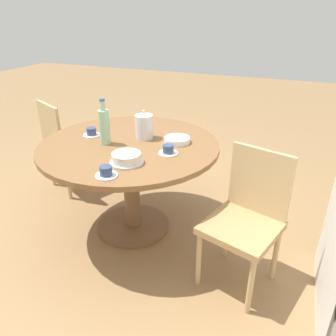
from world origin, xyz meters
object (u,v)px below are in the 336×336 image
cup_a (168,150)px  cup_b (92,132)px  chair_b (247,217)px  cup_c (106,172)px  cake_main (127,158)px  water_bottle (104,126)px  coffee_pot (144,126)px  chair_a (67,144)px

cup_a → cup_b: bearing=-98.5°
cup_b → cup_a: bearing=81.5°
chair_b → cup_c: 0.90m
cake_main → water_bottle: bearing=-127.9°
water_bottle → cup_b: size_ratio=2.43×
water_bottle → cake_main: 0.40m
chair_b → coffee_pot: bearing=174.8°
cup_c → chair_b: bearing=110.5°
cake_main → cup_b: 0.60m
cake_main → coffee_pot: bearing=-168.6°
chair_b → chair_a: bearing=179.3°
cake_main → cup_b: size_ratio=1.60×
cake_main → cup_a: cake_main is taller
cup_a → cup_b: size_ratio=1.00×
water_bottle → cup_a: bearing=90.2°
chair_a → cup_a: bearing=-173.5°
chair_a → cake_main: bearing=173.0°
chair_a → cup_a: size_ratio=6.52×
coffee_pot → water_bottle: bearing=-45.4°
coffee_pot → cup_b: coffee_pot is taller
water_bottle → cup_c: 0.54m
chair_a → cup_a: chair_a is taller
chair_a → coffee_pot: bearing=-167.4°
cake_main → cup_a: 0.30m
chair_b → water_bottle: (-0.14, -1.08, 0.41)m
chair_a → cup_c: 1.37m
cake_main → cup_a: bearing=141.3°
chair_a → coffee_pot: (0.22, 0.94, 0.37)m
chair_b → water_bottle: size_ratio=2.68×
cup_b → water_bottle: bearing=61.7°
water_bottle → cake_main: (0.24, 0.30, -0.10)m
cup_a → cake_main: bearing=-38.7°
cake_main → cup_c: size_ratio=1.60×
water_bottle → cup_a: water_bottle is taller
cake_main → chair_b: bearing=96.7°
cup_a → cup_c: same height
chair_a → cup_c: (0.88, 1.01, 0.30)m
water_bottle → cup_c: (0.44, 0.28, -0.11)m
chair_b → cup_c: size_ratio=6.52×
cup_a → cup_c: 0.49m
coffee_pot → water_bottle: water_bottle is taller
coffee_pot → water_bottle: 0.30m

